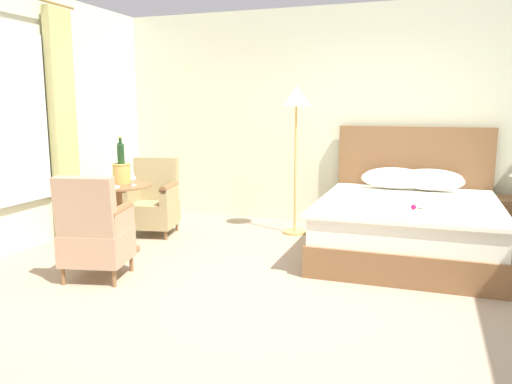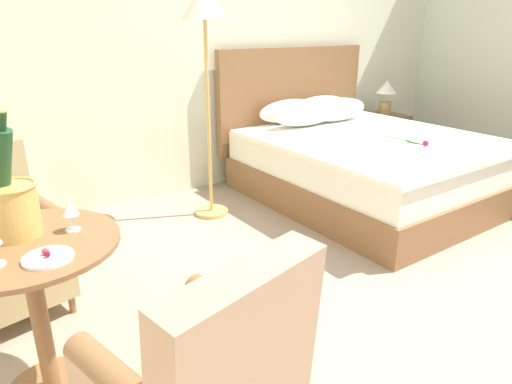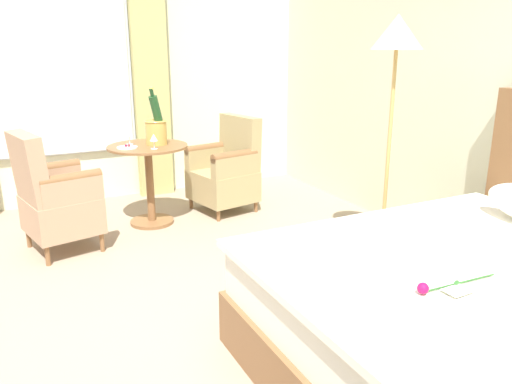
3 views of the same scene
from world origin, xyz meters
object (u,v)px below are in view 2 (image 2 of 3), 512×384
bedside_lamp (386,93)px  snack_plate (48,257)px  bed (359,159)px  nightstand (382,137)px  champagne_bucket (11,200)px  wine_glass_near_edge (70,210)px  side_table_round (37,301)px  floor_lamp_brass (205,24)px

bedside_lamp → snack_plate: size_ratio=2.20×
bed → bedside_lamp: size_ratio=5.59×
nightstand → champagne_bucket: bearing=-159.0°
nightstand → champagne_bucket: size_ratio=1.05×
bedside_lamp → wine_glass_near_edge: (-3.88, -1.64, 0.03)m
side_table_round → champagne_bucket: champagne_bucket is taller
nightstand → side_table_round: size_ratio=0.74×
nightstand → snack_plate: size_ratio=3.06×
side_table_round → wine_glass_near_edge: (0.18, 0.01, 0.35)m
bed → side_table_round: size_ratio=2.97×
floor_lamp_brass → champagne_bucket: size_ratio=3.48×
bed → nightstand: (1.14, 0.69, -0.08)m
nightstand → bedside_lamp: 0.52m
champagne_bucket → bedside_lamp: bearing=21.0°
bed → bedside_lamp: bearing=31.1°
champagne_bucket → bed: bearing=16.6°
side_table_round → champagne_bucket: (-0.01, 0.09, 0.41)m
champagne_bucket → snack_plate: champagne_bucket is taller
side_table_round → wine_glass_near_edge: 0.40m
snack_plate → floor_lamp_brass: bearing=45.3°
nightstand → champagne_bucket: 4.41m
bedside_lamp → snack_plate: 4.42m
nightstand → side_table_round: 4.39m
snack_plate → wine_glass_near_edge: bearing=55.3°
nightstand → floor_lamp_brass: floor_lamp_brass is taller
nightstand → floor_lamp_brass: 2.80m
floor_lamp_brass → side_table_round: (-1.58, -1.36, -1.05)m
bedside_lamp → bed: bearing=-148.9°
nightstand → wine_glass_near_edge: (-3.88, -1.64, 0.55)m
bed → nightstand: 1.34m
nightstand → bed: bearing=-148.9°
champagne_bucket → snack_plate: 0.32m
bed → wine_glass_near_edge: 2.94m
wine_glass_near_edge → snack_plate: wine_glass_near_edge is taller
floor_lamp_brass → wine_glass_near_edge: size_ratio=13.75×
nightstand → bedside_lamp: size_ratio=1.39×
bed → floor_lamp_brass: size_ratio=1.21×
bed → side_table_round: bearing=-161.7°
side_table_round → bedside_lamp: bearing=22.2°
floor_lamp_brass → champagne_bucket: bearing=-141.3°
bed → floor_lamp_brass: floor_lamp_brass is taller
wine_glass_near_edge → floor_lamp_brass: bearing=44.1°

